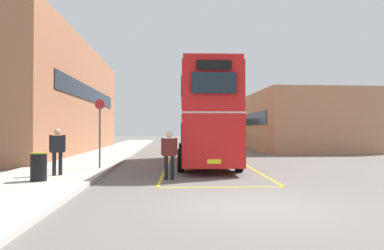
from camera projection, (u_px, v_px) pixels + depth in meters
The scene contains 11 objects.
ground_plane at pixel (198, 157), 22.40m from camera, with size 135.60×135.60×0.00m, color #66605B.
sidewalk_left at pixel (107, 153), 24.36m from camera, with size 4.00×57.60×0.14m, color #B2ADA3.
brick_building_left at pixel (52, 100), 25.85m from camera, with size 6.12×22.11×8.33m.
depot_building_right at pixel (300, 122), 30.23m from camera, with size 8.99×12.68×5.05m.
double_decker_bus at pixel (205, 117), 17.32m from camera, with size 3.05×9.84×4.75m.
single_deck_bus at pixel (219, 131), 38.32m from camera, with size 3.55×8.89×3.02m.
pedestrian_boarding at pixel (169, 151), 12.06m from camera, with size 0.59×0.25×1.77m.
pedestrian_waiting_near at pixel (57, 148), 12.23m from camera, with size 0.53×0.44×1.73m.
litter_bin at pixel (39, 167), 10.88m from camera, with size 0.54×0.54×0.94m.
bus_stop_sign at pixel (100, 127), 14.59m from camera, with size 0.44×0.08×3.03m.
bay_marking_yellow at pixel (209, 169), 15.43m from camera, with size 4.58×11.91×0.01m.
Camera 1 is at (-1.90, -7.95, 1.84)m, focal length 30.93 mm.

